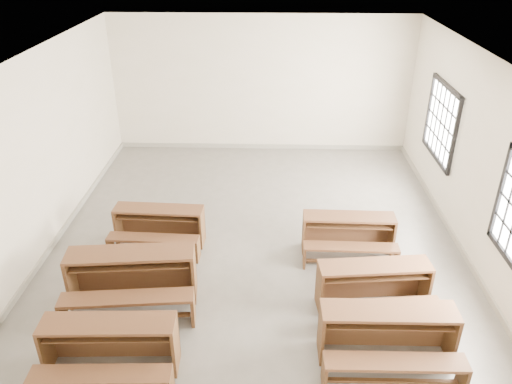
{
  "coord_description": "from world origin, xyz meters",
  "views": [
    {
      "loc": [
        0.22,
        -7.25,
        4.84
      ],
      "look_at": [
        0.0,
        0.0,
        1.0
      ],
      "focal_mm": 35.0,
      "sensor_mm": 36.0,
      "label": 1
    }
  ],
  "objects_px": {
    "desk_set_0": "(109,344)",
    "desk_set_2": "(159,224)",
    "desk_set_1": "(132,274)",
    "desk_set_3": "(388,332)",
    "desk_set_5": "(348,232)",
    "desk_set_4": "(374,284)"
  },
  "relations": [
    {
      "from": "desk_set_0",
      "to": "desk_set_2",
      "type": "height_order",
      "value": "desk_set_0"
    },
    {
      "from": "desk_set_1",
      "to": "desk_set_3",
      "type": "xyz_separation_m",
      "value": [
        3.44,
        -1.02,
        -0.04
      ]
    },
    {
      "from": "desk_set_3",
      "to": "desk_set_5",
      "type": "height_order",
      "value": "desk_set_3"
    },
    {
      "from": "desk_set_4",
      "to": "desk_set_0",
      "type": "bearing_deg",
      "value": -165.6
    },
    {
      "from": "desk_set_2",
      "to": "desk_set_4",
      "type": "xyz_separation_m",
      "value": [
        3.37,
        -1.54,
        0.02
      ]
    },
    {
      "from": "desk_set_0",
      "to": "desk_set_5",
      "type": "bearing_deg",
      "value": 37.08
    },
    {
      "from": "desk_set_1",
      "to": "desk_set_3",
      "type": "bearing_deg",
      "value": -22.24
    },
    {
      "from": "desk_set_0",
      "to": "desk_set_1",
      "type": "height_order",
      "value": "desk_set_1"
    },
    {
      "from": "desk_set_4",
      "to": "desk_set_5",
      "type": "distance_m",
      "value": 1.4
    },
    {
      "from": "desk_set_3",
      "to": "desk_set_5",
      "type": "relative_size",
      "value": 1.1
    },
    {
      "from": "desk_set_5",
      "to": "desk_set_0",
      "type": "bearing_deg",
      "value": -139.35
    },
    {
      "from": "desk_set_5",
      "to": "desk_set_3",
      "type": "bearing_deg",
      "value": -84.8
    },
    {
      "from": "desk_set_2",
      "to": "desk_set_0",
      "type": "bearing_deg",
      "value": -87.9
    },
    {
      "from": "desk_set_3",
      "to": "desk_set_4",
      "type": "distance_m",
      "value": 0.98
    },
    {
      "from": "desk_set_1",
      "to": "desk_set_5",
      "type": "distance_m",
      "value": 3.53
    },
    {
      "from": "desk_set_2",
      "to": "desk_set_4",
      "type": "relative_size",
      "value": 0.93
    },
    {
      "from": "desk_set_2",
      "to": "desk_set_4",
      "type": "bearing_deg",
      "value": -21.96
    },
    {
      "from": "desk_set_4",
      "to": "desk_set_5",
      "type": "relative_size",
      "value": 1.09
    },
    {
      "from": "desk_set_2",
      "to": "desk_set_5",
      "type": "distance_m",
      "value": 3.19
    },
    {
      "from": "desk_set_2",
      "to": "desk_set_5",
      "type": "bearing_deg",
      "value": -0.18
    },
    {
      "from": "desk_set_1",
      "to": "desk_set_2",
      "type": "xyz_separation_m",
      "value": [
        0.08,
        1.5,
        -0.08
      ]
    },
    {
      "from": "desk_set_1",
      "to": "desk_set_3",
      "type": "distance_m",
      "value": 3.58
    }
  ]
}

